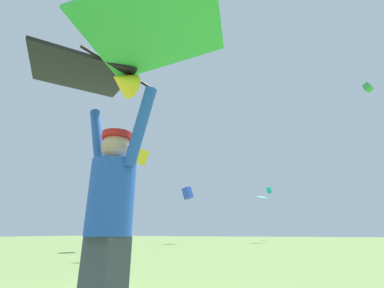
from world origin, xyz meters
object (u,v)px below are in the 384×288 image
(marker_flag, at_px, (109,210))
(distant_kite_yellow_mid_left, at_px, (142,157))
(held_stunt_kite, at_px, (115,60))
(kite_flyer_person, at_px, (109,219))
(distant_kite_teal_mid_right, at_px, (262,197))
(distant_kite_teal_low_right, at_px, (269,190))
(distant_kite_orange_low_left, at_px, (191,48))
(distant_kite_blue_high_left, at_px, (188,193))
(distant_kite_green_high_right, at_px, (368,87))

(marker_flag, bearing_deg, distant_kite_yellow_mid_left, 115.84)
(held_stunt_kite, bearing_deg, kite_flyer_person, 75.40)
(held_stunt_kite, relative_size, distant_kite_teal_mid_right, 2.21)
(distant_kite_teal_mid_right, relative_size, marker_flag, 0.54)
(distant_kite_teal_mid_right, height_order, distant_kite_teal_low_right, distant_kite_teal_low_right)
(distant_kite_teal_mid_right, xyz_separation_m, distant_kite_orange_low_left, (-4.56, -6.66, 13.19))
(distant_kite_blue_high_left, bearing_deg, distant_kite_teal_low_right, 64.31)
(kite_flyer_person, distance_m, marker_flag, 7.52)
(distant_kite_green_high_right, distance_m, marker_flag, 34.81)
(distant_kite_blue_high_left, xyz_separation_m, marker_flag, (2.79, -13.89, -2.54))
(held_stunt_kite, height_order, marker_flag, held_stunt_kite)
(distant_kite_yellow_mid_left, height_order, distant_kite_orange_low_left, distant_kite_orange_low_left)
(distant_kite_yellow_mid_left, relative_size, distant_kite_teal_low_right, 1.36)
(distant_kite_teal_low_right, xyz_separation_m, distant_kite_orange_low_left, (-4.60, -14.45, 11.48))
(kite_flyer_person, height_order, distant_kite_green_high_right, distant_kite_green_high_right)
(distant_kite_green_high_right, distance_m, distant_kite_teal_low_right, 17.40)
(held_stunt_kite, xyz_separation_m, distant_kite_teal_low_right, (-1.58, 32.01, 3.50))
(kite_flyer_person, relative_size, distant_kite_teal_low_right, 2.06)
(marker_flag, bearing_deg, held_stunt_kite, -52.21)
(kite_flyer_person, relative_size, distant_kite_yellow_mid_left, 1.51)
(kite_flyer_person, xyz_separation_m, distant_kite_green_high_right, (11.09, 32.43, 16.73))
(held_stunt_kite, bearing_deg, distant_kite_teal_mid_right, 93.80)
(distant_kite_blue_high_left, relative_size, marker_flag, 0.65)
(kite_flyer_person, height_order, marker_flag, kite_flyer_person)
(distant_kite_green_high_right, height_order, distant_kite_teal_low_right, distant_kite_green_high_right)
(kite_flyer_person, xyz_separation_m, held_stunt_kite, (-0.03, -0.10, 1.33))
(distant_kite_green_high_right, relative_size, distant_kite_blue_high_left, 1.16)
(kite_flyer_person, bearing_deg, distant_kite_teal_mid_right, 93.88)
(distant_kite_teal_low_right, bearing_deg, distant_kite_green_high_right, 2.32)
(distant_kite_yellow_mid_left, relative_size, distant_kite_blue_high_left, 1.08)
(distant_kite_teal_mid_right, distance_m, marker_flag, 18.67)
(distant_kite_teal_low_right, height_order, distant_kite_orange_low_left, distant_kite_orange_low_left)
(distant_kite_green_high_right, bearing_deg, distant_kite_teal_low_right, -177.68)
(kite_flyer_person, xyz_separation_m, distant_kite_blue_high_left, (-7.44, 19.76, 3.18))
(distant_kite_teal_mid_right, distance_m, distant_kite_blue_high_left, 7.27)
(distant_kite_blue_high_left, relative_size, distant_kite_orange_low_left, 1.18)
(marker_flag, bearing_deg, distant_kite_teal_low_right, 83.31)
(distant_kite_blue_high_left, bearing_deg, distant_kite_teal_mid_right, 36.91)
(distant_kite_yellow_mid_left, bearing_deg, held_stunt_kite, -58.66)
(held_stunt_kite, bearing_deg, distant_kite_orange_low_left, 109.37)
(distant_kite_teal_low_right, bearing_deg, distant_kite_teal_mid_right, -90.25)
(distant_kite_yellow_mid_left, distance_m, marker_flag, 9.85)
(distant_kite_teal_mid_right, relative_size, distant_kite_green_high_right, 0.72)
(held_stunt_kite, relative_size, distant_kite_teal_low_right, 2.32)
(kite_flyer_person, xyz_separation_m, distant_kite_teal_low_right, (-1.60, 31.91, 4.83))
(distant_kite_green_high_right, bearing_deg, distant_kite_blue_high_left, -145.66)
(held_stunt_kite, distance_m, distant_kite_teal_low_right, 32.24)
(distant_kite_teal_low_right, height_order, marker_flag, distant_kite_teal_low_right)
(held_stunt_kite, height_order, distant_kite_blue_high_left, distant_kite_blue_high_left)
(distant_kite_orange_low_left, height_order, marker_flag, distant_kite_orange_low_left)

